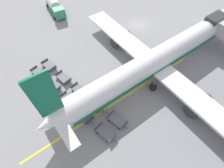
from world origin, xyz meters
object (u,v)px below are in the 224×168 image
baggage_dolly_row_near_col_e (106,133)px  baggage_dolly_row_mid_a_col_c (79,90)px  baggage_dolly_row_mid_a_col_e (117,120)px  baggage_dolly_row_mid_a_col_b (63,78)px  airplane (159,59)px  baggage_dolly_row_near_col_d (84,116)px  baggage_dolly_row_mid_a_col_a (49,65)px  fuel_tanker_secondary (54,6)px  baggage_dolly_row_near_col_b (53,86)px  baggage_dolly_row_near_col_c (68,100)px  baggage_dolly_row_near_col_a (38,73)px  baggage_dolly_row_mid_a_col_d (96,104)px

baggage_dolly_row_near_col_e → baggage_dolly_row_mid_a_col_c: bearing=170.3°
baggage_dolly_row_mid_a_col_e → baggage_dolly_row_mid_a_col_b: bearing=-172.6°
airplane → baggage_dolly_row_near_col_d: (-1.10, -15.82, -2.66)m
baggage_dolly_row_mid_a_col_a → fuel_tanker_secondary: bearing=145.7°
baggage_dolly_row_mid_a_col_a → baggage_dolly_row_mid_a_col_c: (8.54, 0.98, 0.00)m
baggage_dolly_row_mid_a_col_b → baggage_dolly_row_mid_a_col_e: 12.72m
baggage_dolly_row_near_col_d → baggage_dolly_row_mid_a_col_b: same height
baggage_dolly_row_near_col_b → baggage_dolly_row_near_col_c: 4.22m
baggage_dolly_row_mid_a_col_b → baggage_dolly_row_near_col_a: bearing=-145.4°
baggage_dolly_row_near_col_c → baggage_dolly_row_mid_a_col_e: 8.89m
baggage_dolly_row_mid_a_col_d → baggage_dolly_row_mid_a_col_b: bearing=-173.3°
baggage_dolly_row_near_col_c → baggage_dolly_row_mid_a_col_c: same height
baggage_dolly_row_mid_a_col_c → baggage_dolly_row_mid_a_col_e: same height
baggage_dolly_row_near_col_b → baggage_dolly_row_near_col_e: same height
baggage_dolly_row_mid_a_col_a → baggage_dolly_row_mid_a_col_e: size_ratio=1.00×
fuel_tanker_secondary → baggage_dolly_row_near_col_b: fuel_tanker_secondary is taller
airplane → baggage_dolly_row_near_col_d: bearing=-94.0°
baggage_dolly_row_near_col_c → baggage_dolly_row_mid_a_col_d: 4.73m
airplane → baggage_dolly_row_mid_a_col_a: 20.50m
baggage_dolly_row_mid_a_col_b → baggage_dolly_row_mid_a_col_c: size_ratio=1.00×
baggage_dolly_row_near_col_b → fuel_tanker_secondary: bearing=148.2°
baggage_dolly_row_near_col_b → baggage_dolly_row_mid_a_col_c: same height
baggage_dolly_row_near_col_a → baggage_dolly_row_mid_a_col_c: bearing=22.1°
airplane → baggage_dolly_row_mid_a_col_d: 13.57m
baggage_dolly_row_near_col_b → baggage_dolly_row_mid_a_col_c: 4.82m
baggage_dolly_row_near_col_b → baggage_dolly_row_near_col_d: 8.37m
baggage_dolly_row_mid_a_col_a → baggage_dolly_row_mid_a_col_c: size_ratio=1.00×
baggage_dolly_row_near_col_a → baggage_dolly_row_near_col_d: same height
baggage_dolly_row_near_col_d → fuel_tanker_secondary: bearing=157.2°
fuel_tanker_secondary → baggage_dolly_row_near_col_d: (29.32, -12.32, -0.90)m
baggage_dolly_row_near_col_d → baggage_dolly_row_mid_a_col_d: (-0.43, 2.61, 0.00)m
baggage_dolly_row_near_col_a → baggage_dolly_row_near_col_b: 4.40m
baggage_dolly_row_near_col_d → baggage_dolly_row_mid_a_col_c: size_ratio=1.01×
airplane → baggage_dolly_row_near_col_c: airplane is taller
baggage_dolly_row_near_col_d → baggage_dolly_row_mid_a_col_d: size_ratio=1.01×
baggage_dolly_row_near_col_c → baggage_dolly_row_mid_a_col_e: size_ratio=0.99×
baggage_dolly_row_mid_a_col_c → baggage_dolly_row_near_col_c: bearing=-82.3°
baggage_dolly_row_mid_a_col_a → baggage_dolly_row_near_col_e: bearing=-1.7°
baggage_dolly_row_mid_a_col_a → baggage_dolly_row_mid_a_col_c: 8.60m
baggage_dolly_row_near_col_b → baggage_dolly_row_mid_a_col_e: (12.32, 3.99, 0.00)m
baggage_dolly_row_near_col_d → baggage_dolly_row_mid_a_col_b: 8.79m
baggage_dolly_row_near_col_d → baggage_dolly_row_mid_a_col_a: 13.07m
baggage_dolly_row_near_col_a → baggage_dolly_row_near_col_c: 8.62m
baggage_dolly_row_mid_a_col_c → baggage_dolly_row_mid_a_col_d: size_ratio=1.00×
baggage_dolly_row_near_col_b → airplane: bearing=60.3°
baggage_dolly_row_near_col_b → baggage_dolly_row_mid_a_col_d: 8.57m
fuel_tanker_secondary → baggage_dolly_row_near_col_d: 31.82m
fuel_tanker_secondary → baggage_dolly_row_mid_a_col_c: 26.86m
baggage_dolly_row_mid_a_col_a → baggage_dolly_row_mid_a_col_b: (4.38, 0.45, 0.00)m
baggage_dolly_row_mid_a_col_b → baggage_dolly_row_near_col_e: bearing=-4.3°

